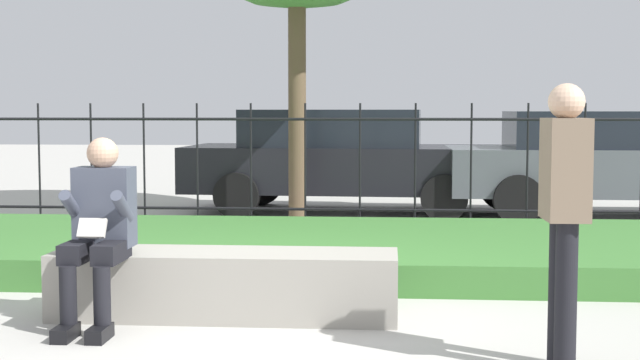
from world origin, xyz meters
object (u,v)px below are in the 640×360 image
stone_bench (225,288)px  car_parked_right (609,161)px  car_parked_center (342,158)px  person_seated_reader (99,224)px  person_passerby (564,202)px

stone_bench → car_parked_right: (4.08, 6.15, 0.55)m
stone_bench → car_parked_center: car_parked_center is taller
stone_bench → person_seated_reader: (-0.78, -0.33, 0.48)m
stone_bench → person_passerby: (2.10, -1.10, 0.73)m
person_seated_reader → person_passerby: bearing=-15.0°
stone_bench → car_parked_center: size_ratio=0.53×
car_parked_right → person_passerby: bearing=-105.3°
person_seated_reader → person_passerby: (2.88, -0.77, 0.25)m
car_parked_center → person_passerby: bearing=-75.1°
car_parked_right → stone_bench: bearing=-123.5°
person_seated_reader → car_parked_center: bearing=79.5°
car_parked_center → person_passerby: person_passerby is taller
person_seated_reader → stone_bench: bearing=22.9°
car_parked_right → person_passerby: person_passerby is taller
person_seated_reader → car_parked_right: 8.10m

